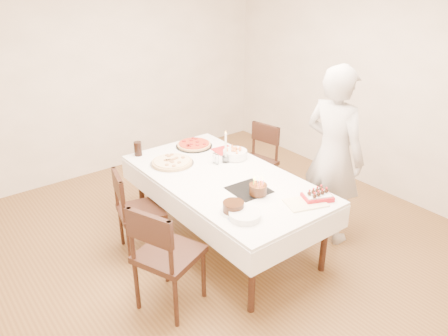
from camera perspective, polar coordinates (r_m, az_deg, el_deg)
floor at (r=4.61m, az=1.05°, el=-9.79°), size 5.00×5.00×0.00m
wall_back at (r=6.07m, az=-14.10°, el=12.22°), size 4.50×0.04×2.70m
wall_right at (r=5.62m, az=19.72°, el=10.50°), size 0.04×5.00×2.70m
dining_table at (r=4.44m, az=-0.00°, el=-5.50°), size 1.76×2.39×0.75m
chair_right_savory at (r=5.25m, az=4.07°, el=0.56°), size 0.55×0.55×0.91m
chair_left_savory at (r=4.35m, az=-10.80°, el=-5.57°), size 0.55×0.55×0.89m
chair_left_dessert at (r=3.64m, az=-7.20°, el=-11.12°), size 0.66×0.66×0.99m
person at (r=4.45m, az=14.07°, el=1.55°), size 0.48×0.69×1.83m
pizza_white at (r=4.55m, az=-6.81°, el=0.76°), size 0.55×0.55×0.04m
pizza_pepperoni at (r=4.97m, az=-3.94°, el=3.06°), size 0.45×0.45×0.04m
red_placemat at (r=4.86m, az=0.03°, el=2.31°), size 0.25×0.25×0.01m
pasta_bowl at (r=4.64m, az=1.45°, el=1.84°), size 0.26×0.26×0.08m
taper_candle at (r=4.50m, az=0.22°, el=2.81°), size 0.08×0.08×0.35m
shaker_pair at (r=4.50m, az=-0.91°, el=1.13°), size 0.10×0.10×0.11m
cola_glass at (r=4.79m, az=-11.17°, el=2.49°), size 0.09×0.09×0.15m
layer_cake at (r=3.65m, az=1.23°, el=-5.14°), size 0.27×0.27×0.09m
cake_board at (r=4.02m, az=3.26°, el=-2.89°), size 0.35×0.35×0.01m
birthday_cake at (r=3.91m, az=4.49°, el=-2.35°), size 0.20×0.20×0.16m
strawberry_box at (r=3.93m, az=12.10°, el=-3.62°), size 0.30×0.26×0.06m
box_lid at (r=3.86m, az=10.59°, el=-4.60°), size 0.40×0.33×0.03m
plate_stack at (r=3.58m, az=2.75°, el=-6.17°), size 0.34×0.34×0.06m
china_plate at (r=3.60m, az=2.02°, el=-6.49°), size 0.24×0.24×0.01m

